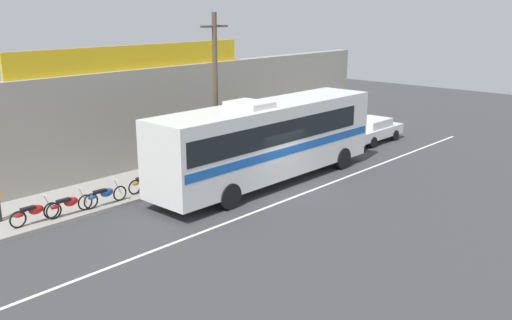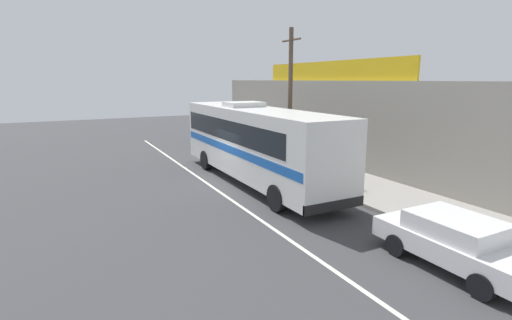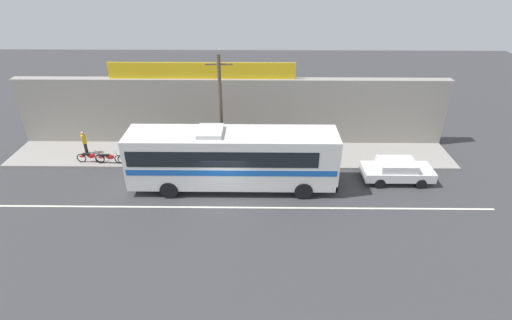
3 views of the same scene
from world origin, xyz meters
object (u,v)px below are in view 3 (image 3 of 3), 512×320
motorcycle_purple (109,158)px  motorcycle_blue (131,158)px  parked_car (397,170)px  intercity_bus (231,156)px  motorcycle_green (164,157)px  pedestrian_near_shop (183,142)px  utility_pole (221,111)px  pedestrian_by_curb (84,141)px  motorcycle_red (90,157)px

motorcycle_purple → motorcycle_blue: bearing=-2.0°
parked_car → intercity_bus: bearing=-175.5°
parked_car → motorcycle_green: bearing=172.8°
pedestrian_near_shop → utility_pole: bearing=-23.2°
pedestrian_near_shop → intercity_bus: bearing=-46.0°
motorcycle_purple → pedestrian_near_shop: bearing=13.8°
motorcycle_purple → pedestrian_by_curb: (-2.02, 1.33, 0.54)m
motorcycle_red → motorcycle_blue: bearing=-3.7°
intercity_bus → motorcycle_red: size_ratio=6.49×
motorcycle_purple → motorcycle_green: bearing=2.7°
parked_car → motorcycle_purple: (-18.30, 1.68, -0.17)m
intercity_bus → pedestrian_near_shop: bearing=134.0°
utility_pole → motorcycle_red: size_ratio=3.89×
intercity_bus → motorcycle_red: intercity_bus is taller
motorcycle_red → pedestrian_by_curb: size_ratio=1.12×
intercity_bus → pedestrian_by_curb: intercity_bus is taller
utility_pole → motorcycle_red: (-8.80, 0.16, -3.32)m
parked_car → pedestrian_by_curb: bearing=171.6°
motorcycle_red → motorcycle_green: bearing=0.5°
intercity_bus → utility_pole: size_ratio=1.67×
utility_pole → pedestrian_by_curb: utility_pole is taller
motorcycle_purple → motorcycle_red: bearing=174.2°
motorcycle_purple → pedestrian_near_shop: 4.91m
intercity_bus → pedestrian_by_curb: (-10.26, 3.80, -0.96)m
motorcycle_purple → motorcycle_blue: same height
parked_car → motorcycle_purple: size_ratio=2.23×
utility_pole → motorcycle_blue: utility_pole is taller
motorcycle_blue → utility_pole: bearing=0.2°
motorcycle_green → parked_car: bearing=-7.2°
utility_pole → pedestrian_by_curb: size_ratio=4.35×
motorcycle_green → motorcycle_red: bearing=-179.5°
motorcycle_purple → pedestrian_near_shop: pedestrian_near_shop is taller
utility_pole → motorcycle_purple: 8.21m
utility_pole → pedestrian_near_shop: size_ratio=4.30×
motorcycle_red → motorcycle_purple: (1.28, -0.13, 0.00)m
motorcycle_red → motorcycle_purple: bearing=-5.8°
motorcycle_red → motorcycle_green: (4.91, 0.04, 0.00)m
utility_pole → motorcycle_green: utility_pole is taller
parked_car → pedestrian_near_shop: pedestrian_near_shop is taller
parked_car → utility_pole: utility_pole is taller
motorcycle_red → pedestrian_near_shop: size_ratio=1.10×
motorcycle_red → utility_pole: bearing=-1.0°
motorcycle_blue → pedestrian_near_shop: bearing=20.6°
motorcycle_blue → intercity_bus: bearing=-19.7°
motorcycle_purple → intercity_bus: bearing=-16.7°
motorcycle_red → parked_car: bearing=-5.3°
utility_pole → motorcycle_green: bearing=177.1°
pedestrian_near_shop → pedestrian_by_curb: 6.76m
utility_pole → pedestrian_near_shop: 4.10m
pedestrian_near_shop → motorcycle_purple: bearing=-166.2°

